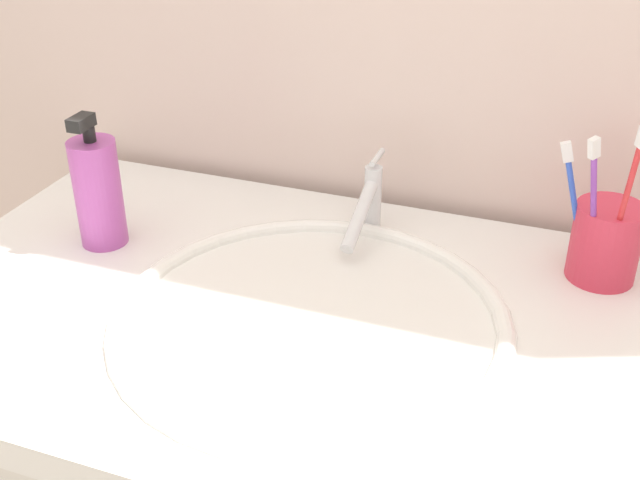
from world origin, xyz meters
name	(u,v)px	position (x,y,z in m)	size (l,w,h in m)	color
sink_basin	(311,345)	(0.03, -0.02, 0.88)	(0.47, 0.47, 0.11)	white
faucet	(368,203)	(0.03, 0.20, 0.96)	(0.02, 0.16, 0.10)	silver
toothbrush_cup	(605,242)	(0.34, 0.19, 0.96)	(0.08, 0.08, 0.10)	#D8334C
toothbrush_purple	(594,203)	(0.32, 0.16, 1.03)	(0.04, 0.04, 0.20)	purple
toothbrush_blue	(574,201)	(0.29, 0.18, 1.02)	(0.06, 0.02, 0.17)	blue
toothbrush_red	(625,200)	(0.35, 0.16, 1.04)	(0.02, 0.03, 0.21)	red
soap_dispenser	(98,191)	(-0.29, 0.06, 0.99)	(0.06, 0.06, 0.18)	#B24CA5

